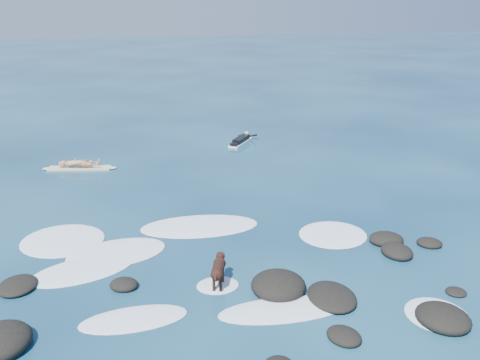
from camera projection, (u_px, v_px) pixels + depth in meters
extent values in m
plane|color=#0A2642|center=(265.00, 255.00, 15.26)|extent=(160.00, 160.00, 0.00)
ellipsoid|color=black|center=(332.00, 297.00, 13.04)|extent=(1.20, 1.49, 0.33)
ellipsoid|color=black|center=(443.00, 318.00, 12.13)|extent=(1.57, 1.64, 0.48)
ellipsoid|color=black|center=(278.00, 285.00, 13.41)|extent=(1.46, 1.46, 0.60)
ellipsoid|color=black|center=(17.00, 286.00, 13.55)|extent=(1.20, 1.31, 0.28)
ellipsoid|color=black|center=(386.00, 239.00, 16.03)|extent=(1.15, 1.04, 0.38)
ellipsoid|color=black|center=(456.00, 292.00, 13.33)|extent=(0.67, 0.65, 0.15)
ellipsoid|color=black|center=(284.00, 276.00, 14.04)|extent=(0.59, 0.54, 0.18)
ellipsoid|color=black|center=(124.00, 285.00, 13.59)|extent=(0.96, 0.91, 0.30)
ellipsoid|color=black|center=(397.00, 251.00, 15.29)|extent=(0.92, 1.09, 0.38)
ellipsoid|color=black|center=(429.00, 243.00, 15.87)|extent=(0.97, 0.93, 0.26)
ellipsoid|color=black|center=(344.00, 336.00, 11.57)|extent=(0.98, 1.04, 0.28)
ellipsoid|color=white|center=(134.00, 319.00, 12.27)|extent=(2.57, 1.23, 0.12)
ellipsoid|color=white|center=(200.00, 226.00, 17.14)|extent=(3.87, 1.96, 0.12)
ellipsoid|color=white|center=(117.00, 253.00, 15.40)|extent=(3.20, 2.34, 0.12)
ellipsoid|color=white|center=(333.00, 235.00, 16.55)|extent=(2.26, 2.16, 0.12)
ellipsoid|color=white|center=(284.00, 310.00, 12.63)|extent=(3.20, 1.15, 0.12)
ellipsoid|color=white|center=(118.00, 249.00, 15.65)|extent=(1.68, 1.46, 0.12)
ellipsoid|color=white|center=(63.00, 240.00, 16.16)|extent=(2.90, 2.79, 0.12)
ellipsoid|color=white|center=(82.00, 270.00, 14.42)|extent=(3.18, 2.32, 0.12)
ellipsoid|color=white|center=(437.00, 315.00, 12.44)|extent=(1.72, 1.76, 0.12)
ellipsoid|color=white|center=(218.00, 285.00, 13.68)|extent=(1.10, 0.90, 0.12)
cube|color=beige|center=(80.00, 168.00, 22.64)|extent=(2.66, 0.95, 0.09)
ellipsoid|color=beige|center=(110.00, 168.00, 22.69)|extent=(0.56, 0.38, 0.09)
ellipsoid|color=beige|center=(48.00, 169.00, 22.59)|extent=(0.56, 0.38, 0.09)
imported|color=tan|center=(77.00, 148.00, 22.35)|extent=(0.50, 0.67, 1.69)
cube|color=white|center=(241.00, 142.00, 26.57)|extent=(1.62, 2.08, 0.08)
ellipsoid|color=white|center=(249.00, 137.00, 27.52)|extent=(0.48, 0.54, 0.08)
cube|color=black|center=(241.00, 139.00, 26.52)|extent=(1.07, 1.33, 0.22)
sphere|color=tan|center=(247.00, 133.00, 27.16)|extent=(0.32, 0.32, 0.23)
cylinder|color=black|center=(243.00, 135.00, 27.43)|extent=(0.55, 0.19, 0.25)
cylinder|color=black|center=(253.00, 136.00, 27.23)|extent=(0.37, 0.50, 0.25)
cube|color=black|center=(235.00, 144.00, 25.89)|extent=(0.58, 0.64, 0.14)
cylinder|color=black|center=(218.00, 269.00, 13.41)|extent=(0.48, 0.70, 0.31)
sphere|color=black|center=(220.00, 263.00, 13.68)|extent=(0.40, 0.40, 0.32)
sphere|color=black|center=(217.00, 275.00, 13.14)|extent=(0.37, 0.37, 0.29)
sphere|color=black|center=(220.00, 256.00, 13.82)|extent=(0.29, 0.29, 0.23)
cone|color=black|center=(221.00, 254.00, 13.95)|extent=(0.16, 0.17, 0.12)
cone|color=black|center=(218.00, 253.00, 13.78)|extent=(0.13, 0.10, 0.11)
cone|color=black|center=(223.00, 253.00, 13.77)|extent=(0.13, 0.10, 0.11)
cylinder|color=black|center=(216.00, 276.00, 13.73)|extent=(0.10, 0.10, 0.42)
cylinder|color=black|center=(223.00, 276.00, 13.72)|extent=(0.10, 0.10, 0.42)
cylinder|color=black|center=(214.00, 285.00, 13.32)|extent=(0.10, 0.10, 0.42)
cylinder|color=black|center=(221.00, 285.00, 13.31)|extent=(0.10, 0.10, 0.42)
cylinder|color=black|center=(216.00, 275.00, 12.99)|extent=(0.14, 0.31, 0.18)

